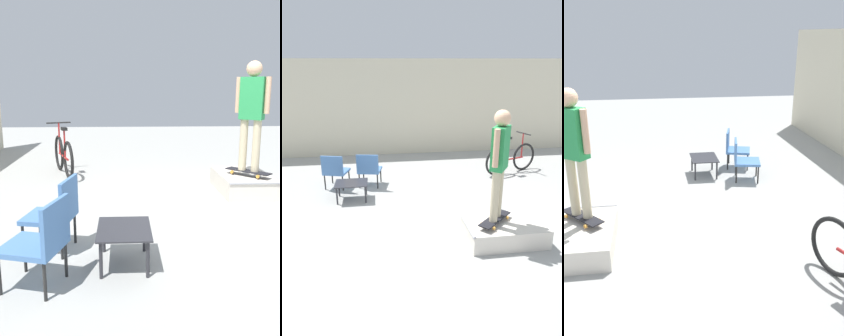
% 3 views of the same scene
% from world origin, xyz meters
% --- Properties ---
extents(ground_plane, '(24.00, 24.00, 0.00)m').
position_xyz_m(ground_plane, '(0.00, 0.00, 0.00)').
color(ground_plane, '#A8A8A3').
extents(skate_ramp_box, '(1.33, 0.87, 0.35)m').
position_xyz_m(skate_ramp_box, '(0.97, -0.92, 0.16)').
color(skate_ramp_box, silver).
rests_on(skate_ramp_box, ground_plane).
extents(skateboard_on_ramp, '(0.71, 0.67, 0.07)m').
position_xyz_m(skateboard_on_ramp, '(0.78, -0.93, 0.41)').
color(skateboard_on_ramp, black).
rests_on(skateboard_on_ramp, skate_ramp_box).
extents(person_skater, '(0.39, 0.48, 1.81)m').
position_xyz_m(person_skater, '(0.78, -0.93, 1.50)').
color(person_skater, '#C6B793').
rests_on(person_skater, skateboard_on_ramp).
extents(coffee_table, '(0.70, 0.55, 0.40)m').
position_xyz_m(coffee_table, '(-1.70, 1.20, 0.35)').
color(coffee_table, '#2D2D33').
rests_on(coffee_table, ground_plane).
extents(patio_chair_left, '(0.64, 0.64, 0.84)m').
position_xyz_m(patio_chair_left, '(-2.12, 1.95, 0.47)').
color(patio_chair_left, black).
rests_on(patio_chair_left, ground_plane).
extents(patio_chair_right, '(0.61, 0.61, 0.84)m').
position_xyz_m(patio_chair_right, '(-1.32, 1.95, 0.47)').
color(patio_chair_right, black).
rests_on(patio_chair_right, ground_plane).
extents(bicycle, '(1.64, 0.71, 1.08)m').
position_xyz_m(bicycle, '(2.49, 2.45, 0.41)').
color(bicycle, black).
rests_on(bicycle, ground_plane).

